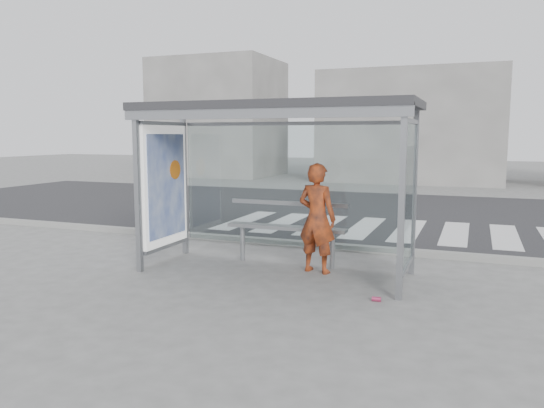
{
  "coord_description": "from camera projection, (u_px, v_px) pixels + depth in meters",
  "views": [
    {
      "loc": [
        2.87,
        -7.54,
        2.14
      ],
      "look_at": [
        -0.12,
        0.2,
        1.05
      ],
      "focal_mm": 35.0,
      "sensor_mm": 36.0,
      "label": 1
    }
  ],
  "objects": [
    {
      "name": "building_center",
      "position": [
        412.0,
        127.0,
        24.6
      ],
      "size": [
        8.0,
        5.0,
        5.0
      ],
      "primitive_type": "cube",
      "color": "slate",
      "rests_on": "ground"
    },
    {
      "name": "building_left",
      "position": [
        219.0,
        118.0,
        28.11
      ],
      "size": [
        6.0,
        5.0,
        6.0
      ],
      "primitive_type": "cube",
      "color": "slate",
      "rests_on": "ground"
    },
    {
      "name": "bus_shelter",
      "position": [
        254.0,
        145.0,
        8.21
      ],
      "size": [
        4.25,
        1.65,
        2.62
      ],
      "color": "gray",
      "rests_on": "ground"
    },
    {
      "name": "curb",
      "position": [
        311.0,
        245.0,
        10.07
      ],
      "size": [
        30.0,
        0.18,
        0.12
      ],
      "primitive_type": "cube",
      "color": "gray",
      "rests_on": "ground"
    },
    {
      "name": "crosswalk",
      "position": [
        386.0,
        229.0,
        12.08
      ],
      "size": [
        7.55,
        3.0,
        0.0
      ],
      "color": "silver",
      "rests_on": "ground"
    },
    {
      "name": "soda_can",
      "position": [
        376.0,
        299.0,
        6.84
      ],
      "size": [
        0.12,
        0.07,
        0.06
      ],
      "primitive_type": "cylinder",
      "rotation": [
        0.0,
        1.57,
        0.06
      ],
      "color": "#DA4071",
      "rests_on": "ground"
    },
    {
      "name": "road",
      "position": [
        364.0,
        212.0,
        14.75
      ],
      "size": [
        30.0,
        10.0,
        0.01
      ],
      "primitive_type": "cube",
      "color": "#232325",
      "rests_on": "ground"
    },
    {
      "name": "ground",
      "position": [
        275.0,
        273.0,
        8.28
      ],
      "size": [
        80.0,
        80.0,
        0.0
      ],
      "primitive_type": "plane",
      "color": "slate",
      "rests_on": "ground"
    },
    {
      "name": "person",
      "position": [
        317.0,
        218.0,
        8.2
      ],
      "size": [
        0.69,
        0.53,
        1.71
      ],
      "primitive_type": "imported",
      "rotation": [
        0.0,
        0.0,
        2.94
      ],
      "color": "#D25E13",
      "rests_on": "ground"
    },
    {
      "name": "bench",
      "position": [
        286.0,
        228.0,
        8.74
      ],
      "size": [
        2.03,
        0.25,
        1.05
      ],
      "color": "gray",
      "rests_on": "ground"
    }
  ]
}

